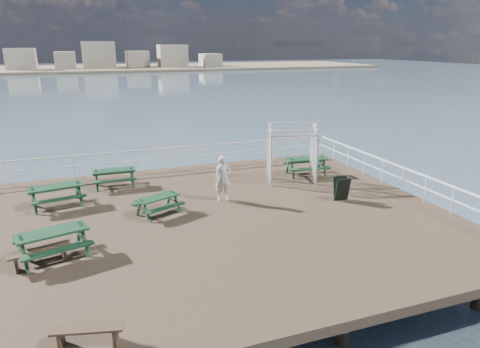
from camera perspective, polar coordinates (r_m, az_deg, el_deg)
name	(u,v)px	position (r m, az deg, el deg)	size (l,w,h in m)	color
ground	(203,222)	(15.79, -4.98, -6.40)	(18.00, 14.00, 0.30)	brown
sea_backdrop	(133,65)	(149.13, -14.05, 13.97)	(300.00, 300.00, 9.20)	#435F71
railing	(184,176)	(17.77, -7.44, -0.27)	(17.77, 13.76, 1.10)	white
picnic_table_a	(56,191)	(18.06, -23.31, -2.14)	(2.21, 1.91, 0.95)	#163E22
picnic_table_b	(114,174)	(19.71, -16.42, -0.04)	(1.84, 1.49, 0.88)	#163E22
picnic_table_c	(306,163)	(20.83, 8.83, 1.49)	(2.13, 1.80, 0.95)	#163E22
picnic_table_d	(52,238)	(13.86, -23.73, -7.86)	(2.33, 2.05, 0.96)	#163E22
picnic_table_e	(158,201)	(16.18, -10.86, -3.60)	(1.97, 1.81, 0.77)	#163E22
flat_bench_near	(40,253)	(13.69, -25.17, -9.52)	(1.75, 0.84, 0.49)	brown
flat_bench_far	(88,332)	(10.07, -19.64, -19.17)	(1.53, 0.69, 0.43)	brown
trellis_arbor	(292,156)	(19.59, 6.95, 2.46)	(2.46, 1.76, 2.76)	white
sandwich_board	(341,189)	(17.76, 13.36, -1.96)	(0.62, 0.48, 0.98)	black
person	(223,178)	(17.15, -2.27, -0.59)	(0.67, 0.44, 1.85)	silver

